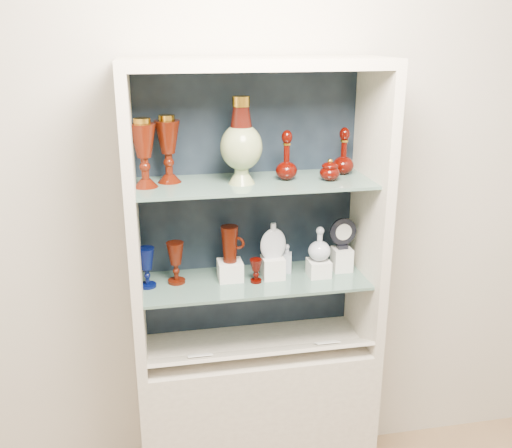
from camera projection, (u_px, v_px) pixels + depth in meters
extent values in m
cube|color=beige|center=(246.00, 186.00, 2.45)|extent=(3.50, 0.02, 2.80)
cube|color=beige|center=(256.00, 418.00, 2.57)|extent=(1.00, 0.40, 0.75)
cube|color=black|center=(248.00, 205.00, 2.44)|extent=(0.98, 0.02, 1.15)
cube|color=beige|center=(133.00, 225.00, 2.18)|extent=(0.04, 0.40, 1.15)
cube|color=beige|center=(370.00, 211.00, 2.35)|extent=(0.04, 0.40, 1.15)
cube|color=beige|center=(256.00, 63.00, 2.08)|extent=(1.00, 0.40, 0.04)
cube|color=slate|center=(255.00, 281.00, 2.38)|extent=(0.92, 0.34, 0.01)
cube|color=slate|center=(255.00, 183.00, 2.24)|extent=(0.92, 0.34, 0.01)
cube|color=beige|center=(261.00, 352.00, 2.34)|extent=(0.92, 0.17, 0.09)
cube|color=white|center=(200.00, 355.00, 2.29)|extent=(0.10, 0.06, 0.03)
cube|color=white|center=(327.00, 342.00, 2.38)|extent=(0.10, 0.06, 0.03)
cube|color=silver|center=(230.00, 270.00, 2.36)|extent=(0.10, 0.10, 0.08)
cube|color=silver|center=(273.00, 267.00, 2.38)|extent=(0.09, 0.09, 0.09)
cube|color=silver|center=(319.00, 268.00, 2.40)|extent=(0.09, 0.09, 0.07)
cube|color=silver|center=(342.00, 259.00, 2.45)|extent=(0.08, 0.08, 0.10)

